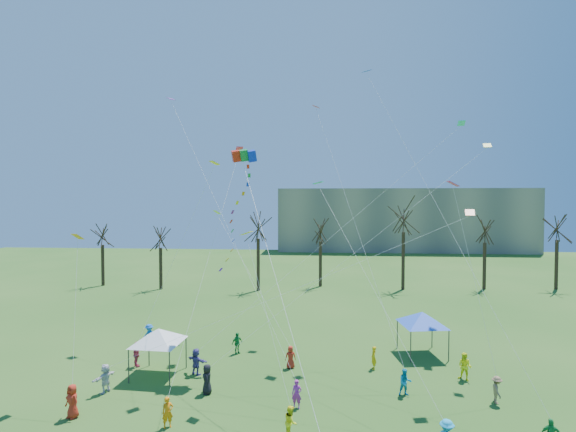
# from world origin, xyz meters

# --- Properties ---
(distant_building) EXTENTS (60.00, 14.00, 15.00)m
(distant_building) POSITION_xyz_m (22.00, 82.00, 7.50)
(distant_building) COLOR gray
(distant_building) RESTS_ON ground
(bare_tree_row) EXTENTS (67.99, 9.62, 12.14)m
(bare_tree_row) POSITION_xyz_m (5.61, 36.17, 7.52)
(bare_tree_row) COLOR black
(bare_tree_row) RESTS_ON ground
(big_box_kite) EXTENTS (3.89, 7.40, 18.83)m
(big_box_kite) POSITION_xyz_m (-4.28, 9.49, 10.59)
(big_box_kite) COLOR red
(big_box_kite) RESTS_ON ground
(canopy_tent_white) EXTENTS (4.30, 4.30, 3.23)m
(canopy_tent_white) POSITION_xyz_m (-9.57, 7.69, 2.73)
(canopy_tent_white) COLOR #3F3F44
(canopy_tent_white) RESTS_ON ground
(canopy_tent_blue) EXTENTS (4.41, 4.41, 3.34)m
(canopy_tent_blue) POSITION_xyz_m (9.31, 12.82, 2.83)
(canopy_tent_blue) COLOR #3F3F44
(canopy_tent_blue) RESTS_ON ground
(festival_crowd) EXTENTS (25.95, 14.18, 1.83)m
(festival_crowd) POSITION_xyz_m (-2.17, 6.16, 0.87)
(festival_crowd) COLOR red
(festival_crowd) RESTS_ON ground
(small_kites_aloft) EXTENTS (27.95, 16.73, 31.33)m
(small_kites_aloft) POSITION_xyz_m (0.72, 11.67, 13.85)
(small_kites_aloft) COLOR orange
(small_kites_aloft) RESTS_ON ground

